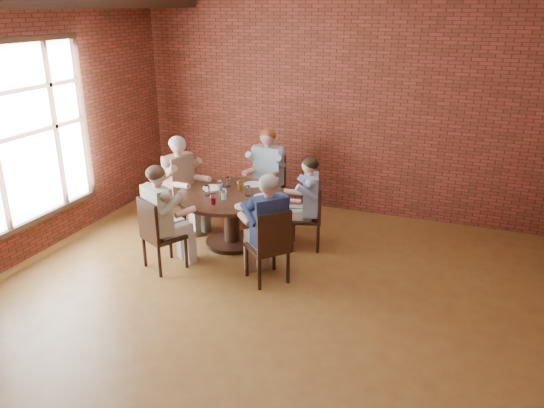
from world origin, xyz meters
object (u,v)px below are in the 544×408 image
(chair_b, at_px, (269,183))
(chair_c, at_px, (178,194))
(chair_a, at_px, (312,214))
(chair_d, at_px, (157,232))
(smartphone, at_px, (243,204))
(diner_d, at_px, (163,218))
(chair_e, at_px, (270,244))
(dining_table, at_px, (231,209))
(diner_a, at_px, (306,204))
(diner_c, at_px, (182,184))
(diner_e, at_px, (267,229))
(diner_b, at_px, (267,174))

(chair_b, distance_m, chair_c, 1.45)
(chair_a, relative_size, chair_b, 0.94)
(chair_d, xyz_separation_m, smartphone, (0.85, 0.72, 0.24))
(diner_d, bearing_deg, chair_b, -76.96)
(chair_e, height_order, smartphone, chair_e)
(chair_e, bearing_deg, dining_table, -90.00)
(chair_d, bearing_deg, diner_a, -111.88)
(diner_c, height_order, diner_e, diner_c)
(chair_b, height_order, diner_e, diner_e)
(diner_c, bearing_deg, dining_table, -90.00)
(chair_a, height_order, chair_b, chair_b)
(diner_e, bearing_deg, diner_c, -77.82)
(chair_b, height_order, diner_d, diner_d)
(chair_b, bearing_deg, chair_e, -64.68)
(chair_d, height_order, diner_d, diner_d)
(diner_c, distance_m, chair_d, 1.36)
(dining_table, xyz_separation_m, diner_e, (0.85, -0.78, 0.15))
(chair_c, bearing_deg, diner_a, -74.34)
(diner_a, bearing_deg, chair_a, 90.00)
(chair_a, height_order, diner_a, diner_a)
(chair_c, height_order, chair_d, chair_c)
(dining_table, relative_size, chair_b, 1.53)
(chair_a, relative_size, diner_a, 0.71)
(chair_b, distance_m, chair_e, 2.24)
(diner_a, xyz_separation_m, diner_d, (-1.49, -1.23, 0.04))
(chair_e, bearing_deg, diner_a, -141.64)
(chair_c, relative_size, diner_e, 0.72)
(diner_a, height_order, chair_b, diner_a)
(chair_c, bearing_deg, diner_c, -90.00)
(diner_b, bearing_deg, diner_d, -101.66)
(diner_b, xyz_separation_m, diner_e, (0.78, -1.93, -0.02))
(chair_a, height_order, chair_e, chair_e)
(dining_table, relative_size, diner_e, 1.10)
(dining_table, bearing_deg, diner_d, -117.59)
(chair_a, bearing_deg, chair_d, -66.24)
(chair_b, xyz_separation_m, diner_e, (0.77, -2.02, 0.15))
(diner_d, bearing_deg, diner_c, -42.83)
(dining_table, distance_m, chair_b, 1.24)
(diner_d, bearing_deg, dining_table, -90.00)
(diner_a, height_order, smartphone, diner_a)
(diner_a, relative_size, diner_e, 0.95)
(chair_c, bearing_deg, diner_d, -141.25)
(diner_d, bearing_deg, chair_a, -113.81)
(chair_a, height_order, chair_c, chair_c)
(chair_d, bearing_deg, chair_e, -144.99)
(diner_c, distance_m, smartphone, 1.36)
(chair_e, bearing_deg, chair_d, -39.97)
(diner_a, height_order, diner_c, diner_c)
(chair_e, xyz_separation_m, diner_e, (-0.07, 0.06, 0.17))
(diner_b, xyz_separation_m, diner_c, (-0.99, -0.88, 0.00))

